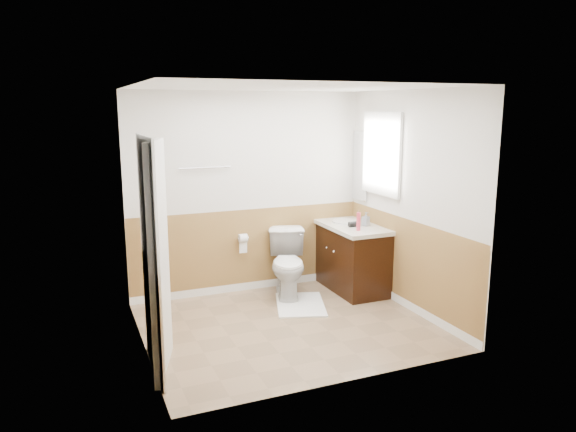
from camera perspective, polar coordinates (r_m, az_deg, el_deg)
name	(u,v)px	position (r m, az deg, el deg)	size (l,w,h in m)	color
floor	(288,326)	(5.94, 0.04, -11.47)	(3.00, 3.00, 0.00)	#8C7051
ceiling	(288,87)	(5.47, 0.04, 13.42)	(3.00, 3.00, 0.00)	white
wall_back	(248,193)	(6.77, -4.21, 2.39)	(3.00, 3.00, 0.00)	silver
wall_front	(350,240)	(4.43, 6.56, -2.50)	(3.00, 3.00, 0.00)	silver
wall_left	(139,224)	(5.19, -15.42, -0.77)	(3.00, 3.00, 0.00)	silver
wall_right	(410,202)	(6.29, 12.75, 1.45)	(3.00, 3.00, 0.00)	silver
wainscot_back	(249,252)	(6.92, -4.09, -3.77)	(3.00, 3.00, 0.00)	#9E753F
wainscot_front	(347,326)	(4.67, 6.27, -11.43)	(3.00, 3.00, 0.00)	#9E753F
wainscot_left	(144,300)	(5.40, -14.87, -8.57)	(2.60, 2.60, 0.00)	#9E753F
wainscot_right	(407,266)	(6.46, 12.37, -5.13)	(2.60, 2.60, 0.00)	#9E753F
toilet	(288,264)	(6.71, 0.01, -5.08)	(0.45, 0.79, 0.81)	white
bath_mat	(300,305)	(6.50, 1.31, -9.29)	(0.55, 0.80, 0.02)	white
vanity_cabinet	(351,259)	(7.00, 6.65, -4.47)	(0.55, 1.10, 0.80)	black
vanity_knob_left	(334,252)	(6.74, 4.86, -3.75)	(0.03, 0.03, 0.03)	silver
vanity_knob_right	(327,248)	(6.91, 4.09, -3.35)	(0.03, 0.03, 0.03)	#B8B9BF
countertop	(351,226)	(6.90, 6.65, -1.08)	(0.60, 1.15, 0.05)	beige
sink_basin	(346,221)	(7.02, 6.14, -0.55)	(0.36, 0.36, 0.02)	white
faucet	(358,216)	(7.10, 7.42, 0.04)	(0.02, 0.02, 0.14)	white
lotion_bottle	(358,222)	(6.54, 7.43, -0.58)	(0.05, 0.05, 0.22)	#D0354B
soap_dispenser	(366,219)	(6.82, 8.18, -0.31)	(0.08, 0.08, 0.17)	gray
hair_dryer_body	(354,224)	(6.74, 6.97, -0.86)	(0.07, 0.07, 0.14)	black
hair_dryer_handle	(351,226)	(6.75, 6.66, -1.10)	(0.03, 0.03, 0.07)	black
mirror_panel	(360,166)	(7.16, 7.60, 5.23)	(0.02, 0.35, 0.90)	silver
window_frame	(381,154)	(6.70, 9.81, 6.47)	(0.04, 0.80, 1.00)	white
window_glass	(383,154)	(6.71, 9.93, 6.47)	(0.01, 0.70, 0.90)	white
door	(159,259)	(4.83, -13.39, -4.40)	(0.05, 0.80, 2.04)	white
door_frame	(150,259)	(4.81, -14.29, -4.36)	(0.02, 0.92, 2.10)	white
door_knob	(160,256)	(5.17, -13.31, -4.15)	(0.06, 0.06, 0.06)	silver
towel_bar	(205,168)	(6.52, -8.71, 5.05)	(0.02, 0.02, 0.62)	silver
tp_holder_bar	(243,238)	(6.78, -4.75, -2.35)	(0.02, 0.02, 0.14)	silver
tp_roll	(243,238)	(6.78, -4.75, -2.35)	(0.11, 0.11, 0.10)	white
tp_sheet	(243,247)	(6.81, -4.74, -3.24)	(0.10, 0.01, 0.16)	white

